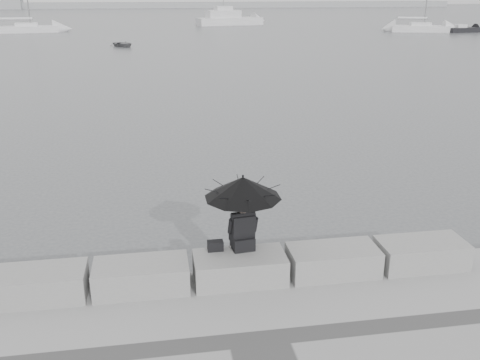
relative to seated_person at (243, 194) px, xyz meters
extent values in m
plane|color=#484B4D|center=(-0.10, 0.19, -2.04)|extent=(360.00, 360.00, 0.00)
cube|color=gray|center=(-3.50, -0.26, -1.29)|extent=(1.60, 0.80, 0.50)
cube|color=gray|center=(-1.80, -0.26, -1.29)|extent=(1.60, 0.80, 0.50)
cube|color=gray|center=(-0.10, -0.26, -1.29)|extent=(1.60, 0.80, 0.50)
cube|color=gray|center=(1.60, -0.26, -1.29)|extent=(1.60, 0.80, 0.50)
cube|color=gray|center=(3.30, -0.26, -1.29)|extent=(1.60, 0.80, 0.50)
sphere|color=#726056|center=(0.00, 0.02, -0.26)|extent=(0.21, 0.21, 0.21)
cylinder|color=black|center=(0.00, 0.01, -0.19)|extent=(0.02, 0.02, 1.00)
cone|color=black|center=(0.00, 0.01, 0.13)|extent=(1.35, 1.35, 0.37)
sphere|color=black|center=(0.00, 0.01, 0.33)|extent=(0.04, 0.04, 0.04)
cube|color=black|center=(-0.49, 0.01, -0.95)|extent=(0.28, 0.16, 0.18)
cube|color=#96999B|center=(-0.10, 155.19, -1.24)|extent=(180.00, 6.00, 1.60)
cube|color=white|center=(-16.87, 66.17, -1.69)|extent=(8.03, 3.39, 0.90)
cube|color=white|center=(-16.87, 66.17, -1.09)|extent=(2.91, 1.94, 0.50)
cylinder|color=gray|center=(-16.87, 66.17, -0.44)|extent=(4.35, 0.67, 0.10)
cube|color=white|center=(33.44, 58.86, -1.69)|extent=(7.68, 4.46, 0.90)
cube|color=white|center=(33.44, 58.86, -1.09)|extent=(2.91, 2.29, 0.50)
cylinder|color=gray|center=(33.44, 58.86, -0.44)|extent=(3.95, 1.31, 0.10)
cube|color=white|center=(10.94, 76.48, -1.54)|extent=(10.54, 5.16, 1.20)
cube|color=white|center=(10.94, 76.48, -0.44)|extent=(5.46, 3.36, 1.20)
cube|color=white|center=(10.94, 76.48, 0.46)|extent=(2.85, 2.16, 0.60)
cylinder|color=gray|center=(10.94, 76.48, 1.56)|extent=(0.08, 0.08, 1.60)
cube|color=black|center=(38.72, 57.37, -1.79)|extent=(4.92, 2.42, 0.70)
cube|color=white|center=(38.72, 57.37, -1.29)|extent=(1.61, 1.43, 0.50)
imported|color=slate|center=(-3.98, 46.06, -1.80)|extent=(2.92, 2.67, 0.47)
camera|label=1|loc=(-1.44, -8.42, 3.34)|focal=40.00mm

